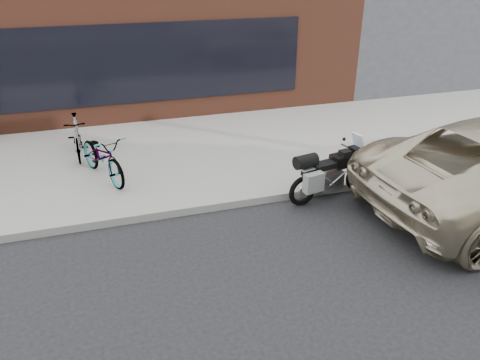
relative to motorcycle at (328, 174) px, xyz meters
name	(u,v)px	position (x,y,z in m)	size (l,w,h in m)	color
near_sidewalk	(210,145)	(-1.52, 3.15, -0.45)	(44.00, 6.00, 0.15)	gray
storefront	(102,17)	(-3.52, 10.13, 1.72)	(14.00, 10.07, 4.50)	#55291B
motorcycle	(328,174)	(0.00, 0.00, 0.00)	(1.92, 0.86, 1.22)	black
bicycle_front	(103,156)	(-4.02, 1.87, 0.10)	(0.63, 1.82, 0.96)	gray
bicycle_rear	(77,137)	(-4.52, 3.20, 0.08)	(0.43, 1.53, 0.92)	gray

